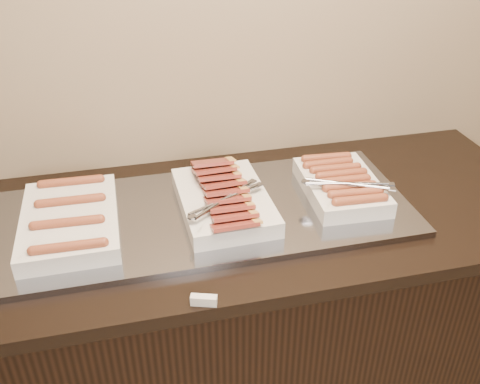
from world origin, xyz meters
The scene contains 6 objects.
counter centered at (0.00, 2.13, 0.45)m, with size 2.06×0.76×0.90m.
warming_tray centered at (-0.03, 2.13, 0.91)m, with size 1.20×0.50×0.02m, color gray.
dish_left centered at (-0.41, 2.13, 0.95)m, with size 0.26×0.39×0.07m.
dish_center centered at (0.02, 2.13, 0.95)m, with size 0.27×0.39×0.09m.
dish_right centered at (0.39, 2.13, 0.95)m, with size 0.27×0.33×0.08m.
label_holder centered at (-0.10, 1.77, 0.91)m, with size 0.06×0.02×0.03m, color silver.
Camera 1 is at (-0.23, 0.84, 1.78)m, focal length 40.00 mm.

